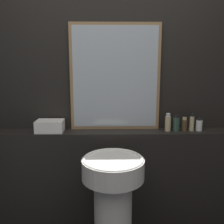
# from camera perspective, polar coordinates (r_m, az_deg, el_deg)

# --- Properties ---
(wall_back) EXTENTS (8.00, 0.06, 2.50)m
(wall_back) POSITION_cam_1_polar(r_m,az_deg,el_deg) (2.20, -0.41, 4.12)
(wall_back) COLOR black
(wall_back) RESTS_ON ground_plane
(vanity_counter) EXTENTS (2.51, 0.21, 0.95)m
(vanity_counter) POSITION_cam_1_polar(r_m,az_deg,el_deg) (2.29, -0.34, -15.91)
(vanity_counter) COLOR black
(vanity_counter) RESTS_ON ground_plane
(pedestal_sink) EXTENTS (0.43, 0.43, 0.88)m
(pedestal_sink) POSITION_cam_1_polar(r_m,az_deg,el_deg) (1.88, 0.23, -20.52)
(pedestal_sink) COLOR silver
(pedestal_sink) RESTS_ON ground_plane
(mirror) EXTENTS (0.76, 0.03, 0.90)m
(mirror) POSITION_cam_1_polar(r_m,az_deg,el_deg) (2.14, 0.72, 7.91)
(mirror) COLOR #937047
(mirror) RESTS_ON vanity_counter
(towel_stack) EXTENTS (0.23, 0.16, 0.10)m
(towel_stack) POSITION_cam_1_polar(r_m,az_deg,el_deg) (2.17, -13.98, -3.11)
(towel_stack) COLOR white
(towel_stack) RESTS_ON vanity_counter
(shampoo_bottle) EXTENTS (0.05, 0.05, 0.15)m
(shampoo_bottle) POSITION_cam_1_polar(r_m,az_deg,el_deg) (2.17, 12.66, -2.43)
(shampoo_bottle) COLOR #C6B284
(shampoo_bottle) RESTS_ON vanity_counter
(conditioner_bottle) EXTENTS (0.05, 0.05, 0.14)m
(conditioner_bottle) POSITION_cam_1_polar(r_m,az_deg,el_deg) (2.19, 14.47, -2.55)
(conditioner_bottle) COLOR #2D4C3D
(conditioner_bottle) RESTS_ON vanity_counter
(lotion_bottle) EXTENTS (0.05, 0.05, 0.12)m
(lotion_bottle) POSITION_cam_1_polar(r_m,az_deg,el_deg) (2.21, 16.21, -2.78)
(lotion_bottle) COLOR #4C3823
(lotion_bottle) RESTS_ON vanity_counter
(body_wash_bottle) EXTENTS (0.04, 0.04, 0.15)m
(body_wash_bottle) POSITION_cam_1_polar(r_m,az_deg,el_deg) (2.23, 17.76, -2.36)
(body_wash_bottle) COLOR #C6B284
(body_wash_bottle) RESTS_ON vanity_counter
(hand_soap_bottle) EXTENTS (0.05, 0.05, 0.11)m
(hand_soap_bottle) POSITION_cam_1_polar(r_m,az_deg,el_deg) (2.25, 19.29, -2.78)
(hand_soap_bottle) COLOR white
(hand_soap_bottle) RESTS_ON vanity_counter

